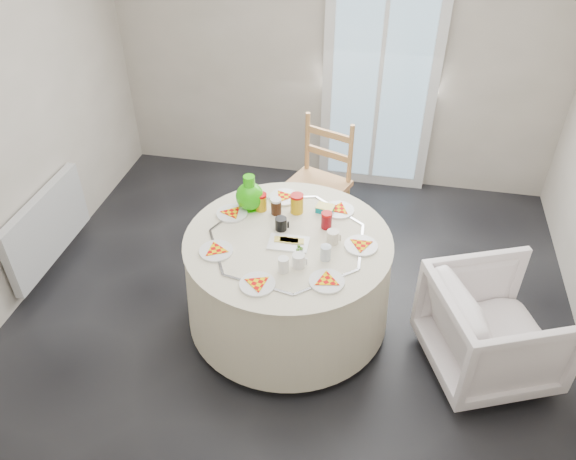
% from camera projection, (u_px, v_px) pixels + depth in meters
% --- Properties ---
extents(floor, '(4.00, 4.00, 0.00)m').
position_uv_depth(floor, '(291.00, 318.00, 4.05)').
color(floor, black).
rests_on(floor, ground).
extents(wall_back, '(4.00, 0.02, 2.60)m').
position_uv_depth(wall_back, '(337.00, 45.00, 4.81)').
color(wall_back, '#BCB5A3').
rests_on(wall_back, floor).
extents(glass_door, '(1.00, 0.08, 2.10)m').
position_uv_depth(glass_door, '(380.00, 79.00, 4.86)').
color(glass_door, silver).
rests_on(glass_door, floor).
extents(radiator, '(0.07, 1.00, 0.55)m').
position_uv_depth(radiator, '(47.00, 227.00, 4.28)').
color(radiator, silver).
rests_on(radiator, floor).
extents(table, '(1.39, 1.39, 0.70)m').
position_uv_depth(table, '(288.00, 279.00, 3.82)').
color(table, beige).
rests_on(table, floor).
extents(wooden_chair, '(0.58, 0.57, 1.03)m').
position_uv_depth(wooden_chair, '(316.00, 189.00, 4.53)').
color(wooden_chair, '#C77C51').
rests_on(wooden_chair, floor).
extents(armchair, '(0.92, 0.95, 0.76)m').
position_uv_depth(armchair, '(495.00, 324.00, 3.47)').
color(armchair, white).
rests_on(armchair, floor).
extents(place_settings, '(1.51, 1.51, 0.02)m').
position_uv_depth(place_settings, '(288.00, 234.00, 3.58)').
color(place_settings, white).
rests_on(place_settings, table).
extents(jar_cluster, '(0.57, 0.36, 0.16)m').
position_uv_depth(jar_cluster, '(291.00, 207.00, 3.73)').
color(jar_cluster, brown).
rests_on(jar_cluster, table).
extents(butter_tub, '(0.13, 0.11, 0.05)m').
position_uv_depth(butter_tub, '(325.00, 205.00, 3.81)').
color(butter_tub, '#007F8E').
rests_on(butter_tub, table).
extents(green_pitcher, '(0.21, 0.21, 0.25)m').
position_uv_depth(green_pitcher, '(250.00, 191.00, 3.79)').
color(green_pitcher, '#27C009').
rests_on(green_pitcher, table).
extents(cheese_platter, '(0.26, 0.17, 0.03)m').
position_uv_depth(cheese_platter, '(288.00, 238.00, 3.54)').
color(cheese_platter, white).
rests_on(cheese_platter, table).
extents(mugs_glasses, '(0.65, 0.65, 0.11)m').
position_uv_depth(mugs_glasses, '(305.00, 233.00, 3.51)').
color(mugs_glasses, '#959595').
rests_on(mugs_glasses, table).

